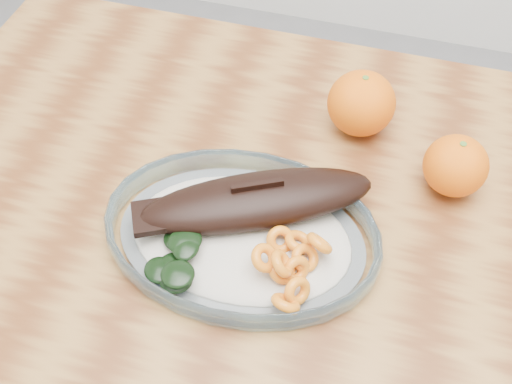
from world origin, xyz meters
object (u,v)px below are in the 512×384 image
Objects in this scene: dining_table at (331,307)px; plated_meal at (242,230)px; orange_left at (361,103)px; orange_right at (456,166)px.

plated_meal reaches higher than dining_table.
orange_left is (0.09, 0.22, 0.03)m from plated_meal.
orange_left is at bearing 150.80° from orange_right.
orange_left reaches higher than plated_meal.
plated_meal reaches higher than orange_right.
plated_meal is 0.24m from orange_left.
dining_table is 15.44× the size of orange_right.
orange_left is 1.14× the size of orange_right.
orange_left reaches higher than dining_table.
dining_table is 0.26m from orange_left.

